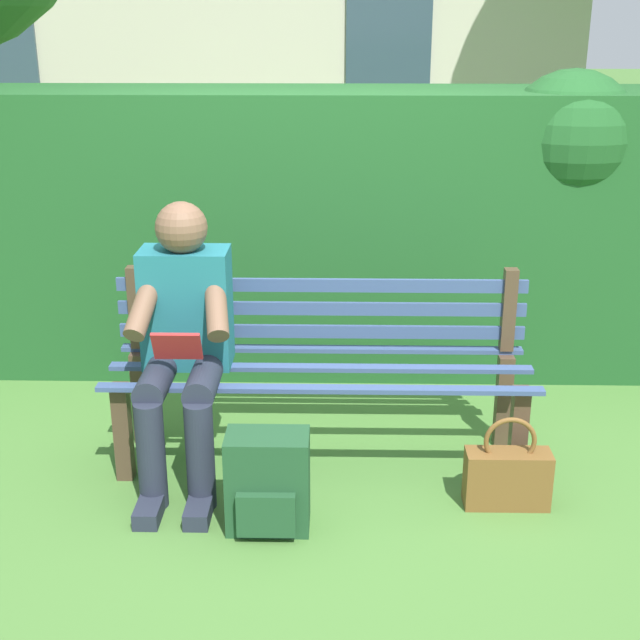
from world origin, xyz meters
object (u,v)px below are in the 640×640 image
at_px(backpack, 268,483).
at_px(handbag, 507,476).
at_px(park_bench, 321,362).
at_px(person_seated, 183,337).

relative_size(backpack, handbag, 1.00).
bearing_deg(park_bench, handbag, 149.95).
height_order(park_bench, person_seated, person_seated).
bearing_deg(person_seated, handbag, 169.00).
relative_size(park_bench, handbag, 4.65).
distance_m(park_bench, person_seated, 0.64).
xyz_separation_m(person_seated, handbag, (-1.36, 0.26, -0.50)).
bearing_deg(backpack, person_seated, -48.85).
bearing_deg(person_seated, backpack, 131.15).
bearing_deg(handbag, backpack, 10.42).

